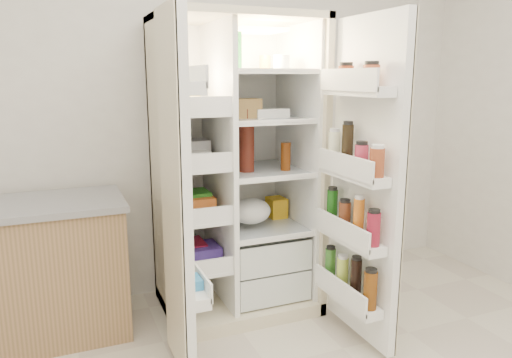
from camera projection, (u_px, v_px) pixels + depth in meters
name	position (u px, v px, depth m)	size (l,w,h in m)	color
wall_back	(201.00, 92.00, 3.19)	(4.00, 0.02, 2.70)	white
refrigerator	(236.00, 191.00, 3.05)	(0.92, 0.70, 1.80)	beige
freezer_door	(177.00, 198.00, 2.28)	(0.15, 0.40, 1.72)	white
fridge_door	(363.00, 187.00, 2.57)	(0.17, 0.58, 1.72)	white
kitchen_counter	(26.00, 272.00, 2.67)	(1.08, 0.58, 0.78)	#9C744E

